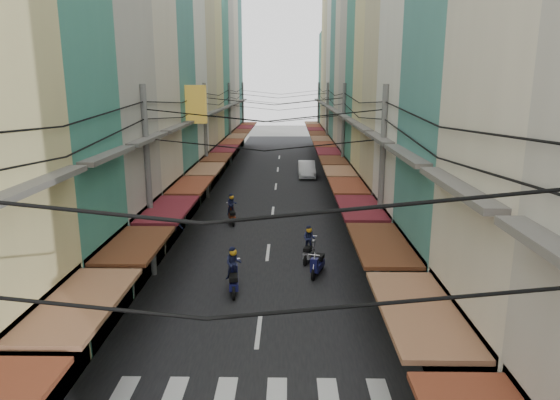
# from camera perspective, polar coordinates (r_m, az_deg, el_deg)

# --- Properties ---
(ground) EXTENTS (160.00, 160.00, 0.00)m
(ground) POSITION_cam_1_polar(r_m,az_deg,el_deg) (19.40, -2.10, -11.93)
(ground) COLOR slate
(ground) RESTS_ON ground
(road) EXTENTS (10.00, 80.00, 0.02)m
(road) POSITION_cam_1_polar(r_m,az_deg,el_deg) (38.43, -0.55, 0.93)
(road) COLOR black
(road) RESTS_ON ground
(sidewalk_left) EXTENTS (3.00, 80.00, 0.06)m
(sidewalk_left) POSITION_cam_1_polar(r_m,az_deg,el_deg) (39.13, -10.11, 0.98)
(sidewalk_left) COLOR gray
(sidewalk_left) RESTS_ON ground
(sidewalk_right) EXTENTS (3.00, 80.00, 0.06)m
(sidewalk_right) POSITION_cam_1_polar(r_m,az_deg,el_deg) (38.80, 9.09, 0.92)
(sidewalk_right) COLOR gray
(sidewalk_right) RESTS_ON ground
(building_row_left) EXTENTS (7.80, 67.67, 23.70)m
(building_row_left) POSITION_cam_1_polar(r_m,az_deg,el_deg) (35.25, -14.22, 15.40)
(building_row_left) COLOR silver
(building_row_left) RESTS_ON ground
(building_row_right) EXTENTS (7.80, 68.98, 22.59)m
(building_row_right) POSITION_cam_1_polar(r_m,az_deg,el_deg) (34.67, 12.91, 14.91)
(building_row_right) COLOR #3C8572
(building_row_right) RESTS_ON ground
(utility_poles) EXTENTS (10.20, 66.13, 8.20)m
(utility_poles) POSITION_cam_1_polar(r_m,az_deg,el_deg) (32.58, -0.81, 10.38)
(utility_poles) COLOR slate
(utility_poles) RESTS_ON ground
(white_car) EXTENTS (4.92, 1.95, 1.73)m
(white_car) POSITION_cam_1_polar(r_m,az_deg,el_deg) (44.66, 3.06, 2.66)
(white_car) COLOR silver
(white_car) RESTS_ON ground
(bicycle) EXTENTS (1.87, 0.84, 1.25)m
(bicycle) POSITION_cam_1_polar(r_m,az_deg,el_deg) (20.09, 15.25, -11.50)
(bicycle) COLOR black
(bicycle) RESTS_ON ground
(moving_scooters) EXTENTS (5.10, 11.94, 1.91)m
(moving_scooters) POSITION_cam_1_polar(r_m,az_deg,el_deg) (24.03, -2.06, -5.42)
(moving_scooters) COLOR black
(moving_scooters) RESTS_ON ground
(parked_scooters) EXTENTS (13.21, 12.78, 1.01)m
(parked_scooters) POSITION_cam_1_polar(r_m,az_deg,el_deg) (17.00, 14.07, -14.44)
(parked_scooters) COLOR black
(parked_scooters) RESTS_ON ground
(pedestrians) EXTENTS (11.06, 24.65, 2.23)m
(pedestrians) POSITION_cam_1_polar(r_m,az_deg,el_deg) (22.13, -10.85, -6.00)
(pedestrians) COLOR #241E28
(pedestrians) RESTS_ON ground
(market_umbrella) EXTENTS (2.24, 2.24, 2.36)m
(market_umbrella) POSITION_cam_1_polar(r_m,az_deg,el_deg) (15.53, 24.10, -11.42)
(market_umbrella) COLOR #B2B2B7
(market_umbrella) RESTS_ON ground
(traffic_sign) EXTENTS (0.10, 0.60, 2.72)m
(traffic_sign) POSITION_cam_1_polar(r_m,az_deg,el_deg) (20.13, 14.96, -5.41)
(traffic_sign) COLOR slate
(traffic_sign) RESTS_ON ground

